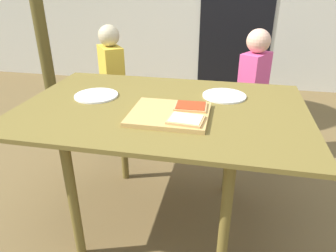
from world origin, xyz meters
TOP-DOWN VIEW (x-y plane):
  - ground_plane at (0.00, 0.00)m, footprint 16.00×16.00m
  - house_door at (0.34, 2.69)m, footprint 0.90×0.02m
  - dining_table at (0.00, 0.00)m, footprint 1.46×0.97m
  - cutting_board at (0.06, -0.12)m, footprint 0.37×0.33m
  - pizza_slice_near_right at (0.15, -0.20)m, footprint 0.17×0.14m
  - pizza_slice_far_right at (0.15, -0.04)m, footprint 0.16×0.13m
  - plate_white_left at (-0.39, 0.07)m, footprint 0.24×0.24m
  - plate_white_right at (0.31, 0.21)m, footprint 0.24×0.24m
  - child_left at (-0.56, 0.74)m, footprint 0.26×0.28m
  - child_right at (0.50, 0.87)m, footprint 0.24×0.28m

SIDE VIEW (x-z plane):
  - ground_plane at x=0.00m, z-range 0.00..0.00m
  - child_right at x=0.50m, z-range 0.07..1.09m
  - child_left at x=-0.56m, z-range 0.07..1.10m
  - dining_table at x=0.00m, z-range 0.29..1.04m
  - plate_white_left at x=-0.39m, z-range 0.74..0.75m
  - plate_white_right at x=0.31m, z-range 0.74..0.75m
  - cutting_board at x=0.06m, z-range 0.74..0.76m
  - pizza_slice_near_right at x=0.15m, z-range 0.76..0.78m
  - pizza_slice_far_right at x=0.15m, z-range 0.76..0.78m
  - house_door at x=0.34m, z-range 0.00..2.00m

